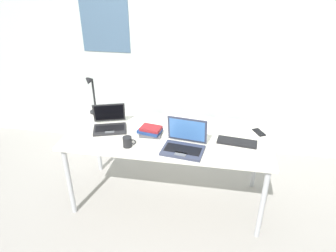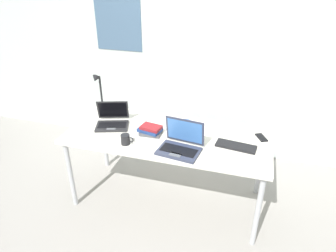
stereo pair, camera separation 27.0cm
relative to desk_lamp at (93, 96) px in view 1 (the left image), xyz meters
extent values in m
plane|color=gray|center=(0.80, -0.28, -0.94)|extent=(12.00, 12.00, 0.00)
cube|color=#B2BCB7|center=(0.80, 0.82, 0.36)|extent=(6.00, 0.12, 2.60)
cube|color=#3F5972|center=(-0.10, 0.76, 0.61)|extent=(0.56, 0.01, 0.76)
cube|color=silver|center=(0.80, -0.28, -0.21)|extent=(1.80, 0.80, 0.03)
cylinder|color=#B2B5BA|center=(-0.04, -0.62, -0.58)|extent=(0.04, 0.04, 0.71)
cylinder|color=#B2B5BA|center=(1.64, -0.62, -0.58)|extent=(0.04, 0.04, 0.71)
cylinder|color=#B2B5BA|center=(-0.04, 0.06, -0.58)|extent=(0.04, 0.04, 0.71)
cylinder|color=#B2B5BA|center=(1.64, 0.06, -0.58)|extent=(0.04, 0.04, 0.71)
cylinder|color=black|center=(0.00, 0.03, -0.19)|extent=(0.12, 0.12, 0.02)
cylinder|color=black|center=(0.00, 0.03, -0.01)|extent=(0.02, 0.02, 0.34)
cylinder|color=black|center=(0.00, -0.01, 0.16)|extent=(0.01, 0.08, 0.01)
cone|color=black|center=(0.00, -0.05, 0.16)|extent=(0.07, 0.09, 0.09)
cube|color=#33384C|center=(0.97, -0.54, -0.19)|extent=(0.36, 0.27, 0.02)
cube|color=black|center=(0.97, -0.54, -0.18)|extent=(0.30, 0.16, 0.00)
cube|color=#595B60|center=(0.96, -0.61, -0.18)|extent=(0.10, 0.06, 0.00)
cube|color=#33384C|center=(0.98, -0.41, -0.06)|extent=(0.33, 0.08, 0.23)
cube|color=#3F72BF|center=(0.98, -0.42, -0.06)|extent=(0.30, 0.07, 0.19)
cube|color=#232326|center=(0.27, -0.30, -0.19)|extent=(0.34, 0.28, 0.02)
cube|color=black|center=(0.27, -0.30, -0.18)|extent=(0.28, 0.19, 0.00)
cube|color=#595B60|center=(0.29, -0.36, -0.18)|extent=(0.09, 0.07, 0.00)
cube|color=#232326|center=(0.23, -0.18, -0.08)|extent=(0.30, 0.15, 0.20)
cube|color=black|center=(0.23, -0.19, -0.08)|extent=(0.26, 0.13, 0.16)
cube|color=black|center=(1.40, -0.33, -0.19)|extent=(0.34, 0.16, 0.02)
ellipsoid|color=black|center=(0.22, 0.04, -0.18)|extent=(0.10, 0.11, 0.03)
cube|color=black|center=(1.60, -0.11, -0.19)|extent=(0.12, 0.15, 0.01)
torus|color=#335999|center=(0.90, -0.07, -0.18)|extent=(0.18, 0.18, 0.03)
cylinder|color=black|center=(0.82, -0.07, -0.18)|extent=(0.06, 0.06, 0.04)
cylinder|color=black|center=(0.97, -0.07, -0.18)|extent=(0.06, 0.06, 0.04)
cube|color=#4C4C51|center=(0.65, -0.32, -0.18)|extent=(0.19, 0.14, 0.03)
cube|color=navy|center=(0.64, -0.31, -0.16)|extent=(0.22, 0.18, 0.03)
cube|color=maroon|center=(0.66, -0.32, -0.13)|extent=(0.19, 0.15, 0.03)
cylinder|color=black|center=(0.51, -0.54, -0.15)|extent=(0.08, 0.08, 0.09)
torus|color=black|center=(0.56, -0.54, -0.15)|extent=(0.05, 0.01, 0.05)
camera|label=1|loc=(1.21, -2.62, 1.16)|focal=32.85mm
camera|label=2|loc=(1.48, -2.56, 1.16)|focal=32.85mm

